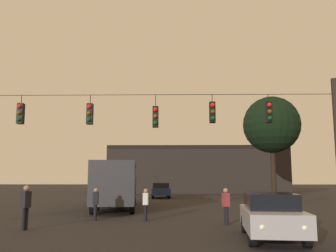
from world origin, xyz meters
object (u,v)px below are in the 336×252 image
object	(u,v)px
pedestrian_crossing_left	(26,204)
pedestrian_crossing_center	(226,204)
city_bus	(117,180)
car_near_right	(271,215)
pedestrian_crossing_right	(146,203)
tree_left_silhouette	(272,125)
pedestrian_near_bus	(96,202)
car_far_left	(160,190)

from	to	relation	value
pedestrian_crossing_left	pedestrian_crossing_center	size ratio (longest dim) A/B	1.10
city_bus	pedestrian_crossing_left	size ratio (longest dim) A/B	6.42
car_near_right	pedestrian_crossing_right	size ratio (longest dim) A/B	2.94
city_bus	tree_left_silhouette	xyz separation A→B (m)	(13.34, 9.90, 5.23)
pedestrian_crossing_right	pedestrian_near_bus	xyz separation A→B (m)	(-2.43, 0.04, 0.01)
city_bus	car_near_right	distance (m)	14.45
pedestrian_near_bus	pedestrian_crossing_right	bearing A→B (deg)	-0.83
pedestrian_crossing_center	pedestrian_crossing_right	xyz separation A→B (m)	(-3.66, 1.41, -0.04)
car_near_right	pedestrian_near_bus	distance (m)	8.81
car_near_right	pedestrian_crossing_right	xyz separation A→B (m)	(-4.67, 5.18, 0.05)
pedestrian_crossing_right	pedestrian_near_bus	size ratio (longest dim) A/B	0.99
car_near_right	pedestrian_crossing_center	world-z (taller)	pedestrian_crossing_center
city_bus	pedestrian_near_bus	xyz separation A→B (m)	(0.11, -7.27, -1.00)
car_far_left	tree_left_silhouette	bearing A→B (deg)	-13.39
car_near_right	pedestrian_near_bus	world-z (taller)	pedestrian_near_bus
pedestrian_crossing_center	tree_left_silhouette	xyz separation A→B (m)	(7.14, 18.62, 6.21)
pedestrian_crossing_left	tree_left_silhouette	distance (m)	26.26
car_far_left	pedestrian_near_bus	size ratio (longest dim) A/B	2.89
pedestrian_crossing_center	car_near_right	bearing A→B (deg)	-75.00
car_far_left	pedestrian_crossing_right	size ratio (longest dim) A/B	2.93
city_bus	pedestrian_crossing_left	distance (m)	10.75
pedestrian_crossing_right	pedestrian_near_bus	distance (m)	2.43
pedestrian_crossing_right	pedestrian_near_bus	world-z (taller)	pedestrian_near_bus
car_near_right	pedestrian_crossing_left	bearing A→B (deg)	168.02
pedestrian_crossing_center	tree_left_silhouette	bearing A→B (deg)	69.02
pedestrian_near_bus	tree_left_silhouette	world-z (taller)	tree_left_silhouette
car_far_left	pedestrian_crossing_left	world-z (taller)	pedestrian_crossing_left
car_near_right	pedestrian_crossing_left	distance (m)	9.40
pedestrian_crossing_center	pedestrian_crossing_right	bearing A→B (deg)	158.91
city_bus	pedestrian_crossing_right	world-z (taller)	city_bus
city_bus	pedestrian_near_bus	bearing A→B (deg)	-89.17
car_near_right	pedestrian_crossing_left	size ratio (longest dim) A/B	2.57
pedestrian_crossing_left	tree_left_silhouette	bearing A→B (deg)	53.13
city_bus	car_far_left	world-z (taller)	city_bus
tree_left_silhouette	car_near_right	bearing A→B (deg)	-105.32
city_bus	car_far_left	size ratio (longest dim) A/B	2.51
pedestrian_crossing_left	tree_left_silhouette	xyz separation A→B (m)	(15.32, 20.43, 6.11)
car_near_right	pedestrian_crossing_right	bearing A→B (deg)	132.07
city_bus	car_near_right	bearing A→B (deg)	-59.97
pedestrian_crossing_center	pedestrian_near_bus	world-z (taller)	pedestrian_crossing_center
pedestrian_crossing_center	tree_left_silhouette	world-z (taller)	tree_left_silhouette
car_near_right	pedestrian_crossing_right	world-z (taller)	same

